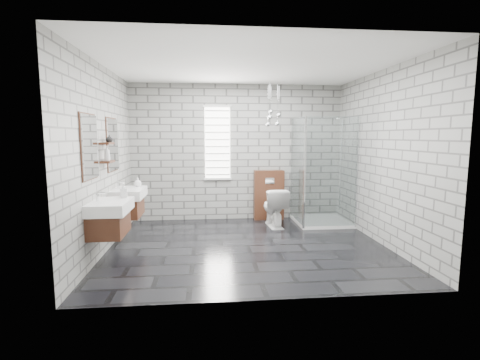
{
  "coord_description": "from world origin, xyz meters",
  "views": [
    {
      "loc": [
        -0.61,
        -5.16,
        1.68
      ],
      "look_at": [
        -0.09,
        0.35,
        0.98
      ],
      "focal_mm": 26.0,
      "sensor_mm": 36.0,
      "label": 1
    }
  ],
  "objects": [
    {
      "name": "shower_enclosure",
      "position": [
        1.5,
        1.18,
        0.5
      ],
      "size": [
        1.0,
        1.0,
        2.03
      ],
      "color": "white",
      "rests_on": "floor"
    },
    {
      "name": "wall_left",
      "position": [
        -2.11,
        0.0,
        1.35
      ],
      "size": [
        0.02,
        3.6,
        2.7
      ],
      "primitive_type": "cube",
      "color": "gray",
      "rests_on": "floor"
    },
    {
      "name": "shelf_lower",
      "position": [
        -2.03,
        -0.05,
        1.32
      ],
      "size": [
        0.14,
        0.3,
        0.03
      ],
      "primitive_type": "cube",
      "color": "#4B2717",
      "rests_on": "wall_left"
    },
    {
      "name": "cistern_panel",
      "position": [
        0.63,
        1.7,
        0.5
      ],
      "size": [
        0.6,
        0.2,
        1.0
      ],
      "primitive_type": "cube",
      "color": "#4B2717",
      "rests_on": "floor"
    },
    {
      "name": "vanity_left",
      "position": [
        -1.91,
        -0.61,
        0.76
      ],
      "size": [
        0.47,
        0.7,
        1.57
      ],
      "color": "#4B2717",
      "rests_on": "wall_left"
    },
    {
      "name": "vanity_right",
      "position": [
        -1.91,
        0.47,
        0.76
      ],
      "size": [
        0.47,
        0.7,
        1.57
      ],
      "color": "#4B2717",
      "rests_on": "wall_left"
    },
    {
      "name": "soap_bottle_b",
      "position": [
        -1.76,
        0.7,
        0.92
      ],
      "size": [
        0.15,
        0.15,
        0.15
      ],
      "primitive_type": "imported",
      "rotation": [
        0.0,
        0.0,
        -0.33
      ],
      "color": "#B2B2B2",
      "rests_on": "vanity_right"
    },
    {
      "name": "shelf_upper",
      "position": [
        -2.03,
        -0.05,
        1.58
      ],
      "size": [
        0.14,
        0.3,
        0.03
      ],
      "primitive_type": "cube",
      "color": "#4B2717",
      "rests_on": "wall_left"
    },
    {
      "name": "wall_right",
      "position": [
        2.11,
        0.0,
        1.35
      ],
      "size": [
        0.02,
        3.6,
        2.7
      ],
      "primitive_type": "cube",
      "color": "gray",
      "rests_on": "floor"
    },
    {
      "name": "wall_front",
      "position": [
        0.0,
        -1.81,
        1.35
      ],
      "size": [
        4.2,
        0.02,
        2.7
      ],
      "primitive_type": "cube",
      "color": "gray",
      "rests_on": "floor"
    },
    {
      "name": "pendant_cluster",
      "position": [
        0.63,
        1.38,
        2.03
      ],
      "size": [
        0.29,
        0.29,
        0.84
      ],
      "color": "silver",
      "rests_on": "ceiling"
    },
    {
      "name": "window",
      "position": [
        -0.4,
        1.78,
        1.55
      ],
      "size": [
        0.56,
        0.05,
        1.48
      ],
      "color": "white",
      "rests_on": "wall_back"
    },
    {
      "name": "floor",
      "position": [
        0.0,
        0.0,
        -0.01
      ],
      "size": [
        4.2,
        3.6,
        0.02
      ],
      "primitive_type": "cube",
      "color": "black",
      "rests_on": "ground"
    },
    {
      "name": "soap_bottle_a",
      "position": [
        -1.75,
        -0.37,
        0.95
      ],
      "size": [
        0.1,
        0.11,
        0.2
      ],
      "primitive_type": "imported",
      "rotation": [
        0.0,
        0.0,
        0.19
      ],
      "color": "#B2B2B2",
      "rests_on": "vanity_left"
    },
    {
      "name": "ceiling",
      "position": [
        0.0,
        0.0,
        2.71
      ],
      "size": [
        4.2,
        3.6,
        0.02
      ],
      "primitive_type": "cube",
      "color": "white",
      "rests_on": "wall_back"
    },
    {
      "name": "vase",
      "position": [
        -2.02,
        0.07,
        1.65
      ],
      "size": [
        0.13,
        0.13,
        0.11
      ],
      "primitive_type": "imported",
      "rotation": [
        0.0,
        0.0,
        0.36
      ],
      "color": "#B2B2B2",
      "rests_on": "shelf_upper"
    },
    {
      "name": "wall_back",
      "position": [
        0.0,
        1.81,
        1.35
      ],
      "size": [
        4.2,
        0.02,
        2.7
      ],
      "primitive_type": "cube",
      "color": "gray",
      "rests_on": "floor"
    },
    {
      "name": "toilet",
      "position": [
        0.63,
        1.14,
        0.36
      ],
      "size": [
        0.45,
        0.73,
        0.72
      ],
      "primitive_type": "imported",
      "rotation": [
        0.0,
        0.0,
        3.21
      ],
      "color": "white",
      "rests_on": "floor"
    },
    {
      "name": "soap_bottle_c",
      "position": [
        -2.02,
        -0.09,
        1.44
      ],
      "size": [
        0.1,
        0.1,
        0.21
      ],
      "primitive_type": "imported",
      "rotation": [
        0.0,
        0.0,
        0.22
      ],
      "color": "#B2B2B2",
      "rests_on": "shelf_lower"
    },
    {
      "name": "flush_plate",
      "position": [
        0.63,
        1.6,
        0.8
      ],
      "size": [
        0.18,
        0.01,
        0.12
      ],
      "primitive_type": "cube",
      "color": "silver",
      "rests_on": "cistern_panel"
    }
  ]
}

